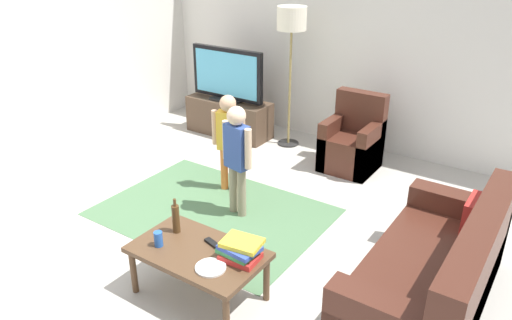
% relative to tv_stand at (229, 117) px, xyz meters
% --- Properties ---
extents(ground, '(7.80, 7.80, 0.00)m').
position_rel_tv_stand_xyz_m(ground, '(1.61, -2.30, -0.24)').
color(ground, '#B2ADA3').
extents(wall_back, '(6.00, 0.12, 2.70)m').
position_rel_tv_stand_xyz_m(wall_back, '(1.61, 0.70, 1.11)').
color(wall_back, silver).
rests_on(wall_back, ground).
extents(area_rug, '(2.20, 1.60, 0.01)m').
position_rel_tv_stand_xyz_m(area_rug, '(1.16, -1.82, -0.24)').
color(area_rug, '#4C724C').
rests_on(area_rug, ground).
extents(tv_stand, '(1.20, 0.44, 0.50)m').
position_rel_tv_stand_xyz_m(tv_stand, '(0.00, 0.00, 0.00)').
color(tv_stand, '#4C3828').
rests_on(tv_stand, ground).
extents(tv, '(1.10, 0.28, 0.71)m').
position_rel_tv_stand_xyz_m(tv, '(0.00, -0.02, 0.60)').
color(tv, black).
rests_on(tv, tv_stand).
extents(couch, '(0.80, 1.80, 0.86)m').
position_rel_tv_stand_xyz_m(couch, '(3.42, -2.02, 0.05)').
color(couch, '#472319').
rests_on(couch, ground).
extents(armchair, '(0.60, 0.60, 0.90)m').
position_rel_tv_stand_xyz_m(armchair, '(1.87, -0.04, 0.05)').
color(armchair, '#472319').
rests_on(armchair, ground).
extents(floor_lamp, '(0.36, 0.36, 1.78)m').
position_rel_tv_stand_xyz_m(floor_lamp, '(0.87, 0.15, 1.30)').
color(floor_lamp, '#262626').
rests_on(floor_lamp, ground).
extents(child_near_tv, '(0.34, 0.20, 1.07)m').
position_rel_tv_stand_xyz_m(child_near_tv, '(1.00, -1.32, 0.40)').
color(child_near_tv, orange).
rests_on(child_near_tv, ground).
extents(child_center, '(0.37, 0.18, 1.13)m').
position_rel_tv_stand_xyz_m(child_center, '(1.38, -1.69, 0.43)').
color(child_center, gray).
rests_on(child_center, ground).
extents(coffee_table, '(1.00, 0.60, 0.42)m').
position_rel_tv_stand_xyz_m(coffee_table, '(1.87, -2.86, 0.13)').
color(coffee_table, '#513823').
rests_on(coffee_table, ground).
extents(book_stack, '(0.31, 0.26, 0.14)m').
position_rel_tv_stand_xyz_m(book_stack, '(2.19, -2.76, 0.25)').
color(book_stack, red).
rests_on(book_stack, coffee_table).
extents(bottle, '(0.06, 0.06, 0.29)m').
position_rel_tv_stand_xyz_m(bottle, '(1.57, -2.76, 0.30)').
color(bottle, '#4C3319').
rests_on(bottle, coffee_table).
extents(tv_remote, '(0.18, 0.09, 0.02)m').
position_rel_tv_stand_xyz_m(tv_remote, '(1.92, -2.74, 0.19)').
color(tv_remote, black).
rests_on(tv_remote, coffee_table).
extents(soda_can, '(0.07, 0.07, 0.12)m').
position_rel_tv_stand_xyz_m(soda_can, '(1.59, -2.98, 0.24)').
color(soda_can, '#2659B2').
rests_on(soda_can, coffee_table).
extents(plate, '(0.22, 0.22, 0.02)m').
position_rel_tv_stand_xyz_m(plate, '(2.09, -2.98, 0.18)').
color(plate, white).
rests_on(plate, coffee_table).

